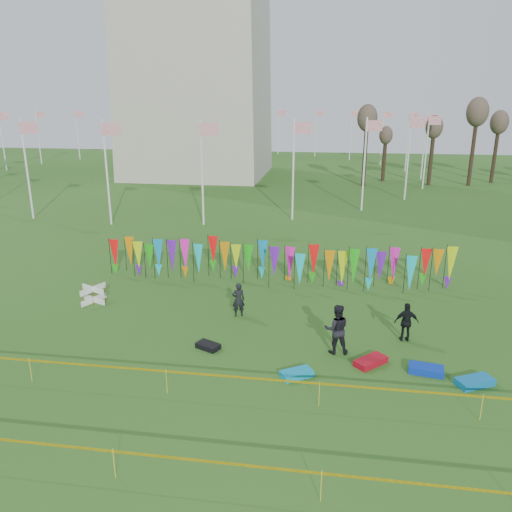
# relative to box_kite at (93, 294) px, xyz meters

# --- Properties ---
(ground) EXTENTS (160.00, 160.00, 0.00)m
(ground) POSITION_rel_box_kite_xyz_m (8.04, -4.69, -0.43)
(ground) COLOR #214E16
(ground) RESTS_ON ground
(flagpole_ring) EXTENTS (57.40, 56.16, 8.00)m
(flagpole_ring) POSITION_rel_box_kite_xyz_m (-5.96, 43.31, 3.57)
(flagpole_ring) COLOR silver
(flagpole_ring) RESTS_ON ground
(banner_row) EXTENTS (18.64, 0.64, 2.14)m
(banner_row) POSITION_rel_box_kite_xyz_m (8.32, 4.08, 0.83)
(banner_row) COLOR black
(banner_row) RESTS_ON ground
(caution_tape_near) EXTENTS (26.00, 0.02, 0.90)m
(caution_tape_near) POSITION_rel_box_kite_xyz_m (7.82, -6.97, 0.35)
(caution_tape_near) COLOR yellow
(caution_tape_near) RESTS_ON ground
(caution_tape_far) EXTENTS (26.00, 0.02, 0.90)m
(caution_tape_far) POSITION_rel_box_kite_xyz_m (7.82, -10.95, 0.35)
(caution_tape_far) COLOR yellow
(caution_tape_far) RESTS_ON ground
(box_kite) EXTENTS (0.78, 0.78, 0.86)m
(box_kite) POSITION_rel_box_kite_xyz_m (0.00, 0.00, 0.00)
(box_kite) COLOR #B4190D
(box_kite) RESTS_ON ground
(person_left) EXTENTS (0.68, 0.59, 1.58)m
(person_left) POSITION_rel_box_kite_xyz_m (7.18, -0.46, 0.36)
(person_left) COLOR black
(person_left) RESTS_ON ground
(person_mid) EXTENTS (1.03, 0.71, 1.98)m
(person_mid) POSITION_rel_box_kite_xyz_m (11.52, -3.28, 0.56)
(person_mid) COLOR black
(person_mid) RESTS_ON ground
(person_right) EXTENTS (0.99, 0.60, 1.63)m
(person_right) POSITION_rel_box_kite_xyz_m (14.32, -1.85, 0.38)
(person_right) COLOR black
(person_right) RESTS_ON ground
(kite_bag_turquoise) EXTENTS (1.25, 1.08, 0.23)m
(kite_bag_turquoise) POSITION_rel_box_kite_xyz_m (10.16, -5.29, -0.32)
(kite_bag_turquoise) COLOR #0C98C2
(kite_bag_turquoise) RESTS_ON ground
(kite_bag_blue) EXTENTS (1.28, 0.82, 0.25)m
(kite_bag_blue) POSITION_rel_box_kite_xyz_m (14.73, -4.33, -0.31)
(kite_bag_blue) COLOR #0B30B7
(kite_bag_blue) RESTS_ON ground
(kite_bag_red) EXTENTS (1.33, 1.32, 0.24)m
(kite_bag_red) POSITION_rel_box_kite_xyz_m (12.81, -4.01, -0.31)
(kite_bag_red) COLOR #AE0B1A
(kite_bag_red) RESTS_ON ground
(kite_bag_black) EXTENTS (1.05, 0.87, 0.21)m
(kite_bag_black) POSITION_rel_box_kite_xyz_m (6.56, -3.70, -0.33)
(kite_bag_black) COLOR black
(kite_bag_black) RESTS_ON ground
(kite_bag_teal) EXTENTS (1.42, 1.13, 0.25)m
(kite_bag_teal) POSITION_rel_box_kite_xyz_m (16.24, -4.91, -0.31)
(kite_bag_teal) COLOR #0C6EB3
(kite_bag_teal) RESTS_ON ground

